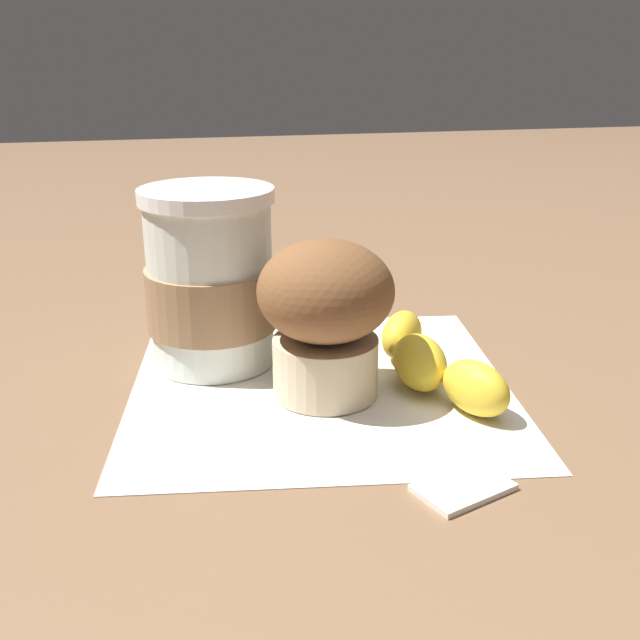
{
  "coord_description": "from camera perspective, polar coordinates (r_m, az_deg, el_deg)",
  "views": [
    {
      "loc": [
        -0.11,
        -0.46,
        0.22
      ],
      "look_at": [
        0.0,
        0.0,
        0.05
      ],
      "focal_mm": 42.0,
      "sensor_mm": 36.0,
      "label": 1
    }
  ],
  "objects": [
    {
      "name": "ground_plane",
      "position": [
        0.53,
        0.0,
        -4.94
      ],
      "size": [
        3.0,
        3.0,
        0.0
      ],
      "primitive_type": "plane",
      "color": "brown"
    },
    {
      "name": "paper_napkin",
      "position": [
        0.53,
        0.0,
        -4.87
      ],
      "size": [
        0.3,
        0.3,
        0.0
      ],
      "primitive_type": "cube",
      "rotation": [
        0.0,
        0.0,
        -0.15
      ],
      "color": "white",
      "rests_on": "ground_plane"
    },
    {
      "name": "coffee_cup",
      "position": [
        0.55,
        -8.33,
        2.86
      ],
      "size": [
        0.1,
        0.1,
        0.13
      ],
      "color": "silver",
      "rests_on": "paper_napkin"
    },
    {
      "name": "muffin",
      "position": [
        0.49,
        0.45,
        0.64
      ],
      "size": [
        0.09,
        0.09,
        0.11
      ],
      "color": "beige",
      "rests_on": "paper_napkin"
    },
    {
      "name": "banana",
      "position": [
        0.52,
        8.3,
        -3.06
      ],
      "size": [
        0.06,
        0.16,
        0.04
      ],
      "color": "gold",
      "rests_on": "paper_napkin"
    },
    {
      "name": "sugar_packet",
      "position": [
        0.42,
        10.86,
        -12.21
      ],
      "size": [
        0.06,
        0.05,
        0.01
      ],
      "primitive_type": "cube",
      "rotation": [
        0.0,
        0.0,
        3.49
      ],
      "color": "white",
      "rests_on": "ground_plane"
    }
  ]
}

